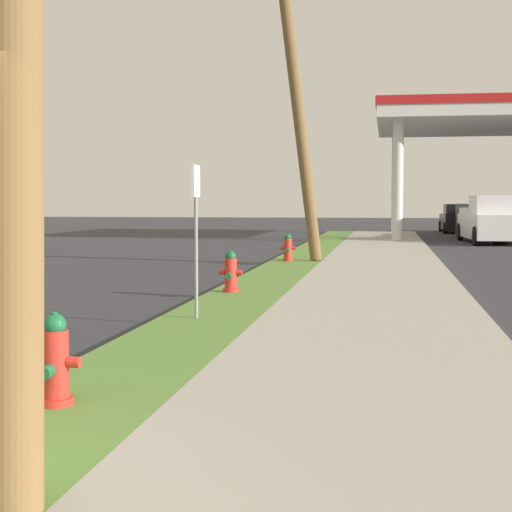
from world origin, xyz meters
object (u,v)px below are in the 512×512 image
object	(u,v)px
utility_pole_midground	(297,98)
car_navy_by_near_pump	(491,223)
fire_hydrant_nearest	(55,365)
car_black_by_far_pump	(459,220)
fire_hydrant_second	(231,274)
street_sign_post	(196,209)
truck_white_at_forecourt	(492,221)
fire_hydrant_third	(288,249)

from	to	relation	value
utility_pole_midground	car_navy_by_near_pump	world-z (taller)	utility_pole_midground
fire_hydrant_nearest	car_black_by_far_pump	bearing A→B (deg)	80.61
fire_hydrant_second	utility_pole_midground	world-z (taller)	utility_pole_midground
fire_hydrant_second	street_sign_post	xyz separation A→B (m)	(0.15, -3.21, 1.19)
fire_hydrant_second	truck_white_at_forecourt	world-z (taller)	truck_white_at_forecourt
street_sign_post	car_black_by_far_pump	world-z (taller)	street_sign_post
street_sign_post	car_navy_by_near_pump	xyz separation A→B (m)	(7.37, 27.55, -0.91)
car_navy_by_near_pump	car_black_by_far_pump	size ratio (longest dim) A/B	1.00
fire_hydrant_nearest	street_sign_post	distance (m)	4.96
fire_hydrant_second	street_sign_post	distance (m)	3.42
fire_hydrant_third	car_black_by_far_pump	xyz separation A→B (m)	(6.57, 23.85, 0.28)
street_sign_post	fire_hydrant_third	bearing A→B (deg)	90.22
car_black_by_far_pump	truck_white_at_forecourt	xyz separation A→B (m)	(0.35, -11.12, 0.19)
fire_hydrant_third	car_navy_by_near_pump	world-z (taller)	car_navy_by_near_pump
car_black_by_far_pump	utility_pole_midground	bearing A→B (deg)	-105.16
car_black_by_far_pump	street_sign_post	bearing A→B (deg)	-100.69
utility_pole_midground	fire_hydrant_nearest	bearing A→B (deg)	-90.49
utility_pole_midground	street_sign_post	size ratio (longest dim) A/B	4.08
fire_hydrant_nearest	fire_hydrant_second	size ratio (longest dim) A/B	1.00
fire_hydrant_nearest	car_black_by_far_pump	world-z (taller)	car_black_by_far_pump
street_sign_post	car_navy_by_near_pump	world-z (taller)	street_sign_post
fire_hydrant_second	car_black_by_far_pump	bearing A→B (deg)	77.98
car_black_by_far_pump	fire_hydrant_third	bearing A→B (deg)	-105.39
utility_pole_midground	car_black_by_far_pump	xyz separation A→B (m)	(6.38, 23.54, -3.80)
street_sign_post	car_black_by_far_pump	distance (m)	35.17
fire_hydrant_nearest	truck_white_at_forecourt	xyz separation A→B (m)	(6.86, 28.25, 0.47)
street_sign_post	truck_white_at_forecourt	xyz separation A→B (m)	(6.88, 23.43, -0.72)
car_black_by_far_pump	truck_white_at_forecourt	world-z (taller)	truck_white_at_forecourt
truck_white_at_forecourt	fire_hydrant_third	bearing A→B (deg)	-118.51
fire_hydrant_nearest	car_navy_by_near_pump	xyz separation A→B (m)	(7.36, 32.37, 0.28)
utility_pole_midground	car_navy_by_near_pump	xyz separation A→B (m)	(7.23, 16.54, -3.80)
car_navy_by_near_pump	truck_white_at_forecourt	world-z (taller)	truck_white_at_forecourt
car_navy_by_near_pump	car_black_by_far_pump	bearing A→B (deg)	96.92
fire_hydrant_second	fire_hydrant_third	world-z (taller)	same
utility_pole_midground	truck_white_at_forecourt	bearing A→B (deg)	61.56
fire_hydrant_nearest	street_sign_post	world-z (taller)	street_sign_post
fire_hydrant_nearest	utility_pole_midground	distance (m)	16.34
fire_hydrant_nearest	utility_pole_midground	world-z (taller)	utility_pole_midground
fire_hydrant_third	street_sign_post	distance (m)	10.76
fire_hydrant_second	car_navy_by_near_pump	bearing A→B (deg)	72.83
utility_pole_midground	car_navy_by_near_pump	distance (m)	18.45
utility_pole_midground	fire_hydrant_second	bearing A→B (deg)	-92.15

